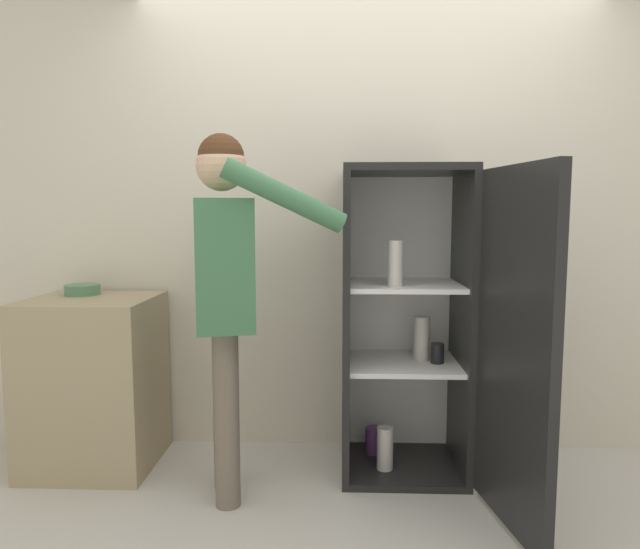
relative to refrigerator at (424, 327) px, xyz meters
name	(u,v)px	position (x,y,z in m)	size (l,w,h in m)	color
ground_plane	(374,536)	(-0.28, -0.56, -0.78)	(12.00, 12.00, 0.00)	beige
wall_back	(366,225)	(-0.28, 0.42, 0.50)	(7.00, 0.06, 2.55)	beige
refrigerator	(424,327)	(0.00, 0.00, 0.00)	(0.78, 1.18, 1.57)	black
person	(225,272)	(-0.95, -0.24, 0.30)	(0.75, 0.58, 1.70)	#726656
counter	(94,382)	(-1.72, 0.08, -0.33)	(0.64, 0.58, 0.90)	tan
bowl	(82,290)	(-1.82, 0.20, 0.15)	(0.18, 0.18, 0.06)	#517F5B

